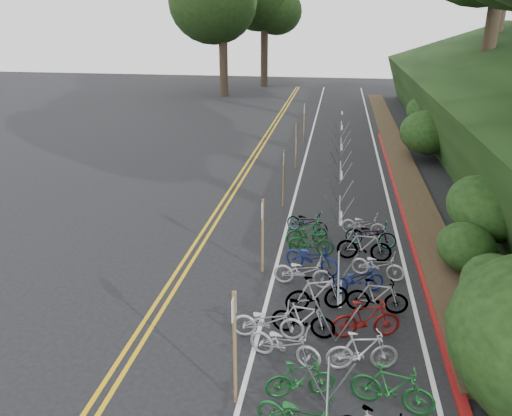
{
  "coord_description": "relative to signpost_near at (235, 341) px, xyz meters",
  "views": [
    {
      "loc": [
        2.71,
        -9.22,
        7.77
      ],
      "look_at": [
        0.02,
        7.28,
        1.3
      ],
      "focal_mm": 35.0,
      "sensor_mm": 36.0,
      "label": 1
    }
  ],
  "objects": [
    {
      "name": "road_markings",
      "position": [
        -0.27,
        10.98,
        -1.54
      ],
      "size": [
        7.47,
        80.0,
        0.01
      ],
      "color": "gold",
      "rests_on": "ground"
    },
    {
      "name": "bike_valet",
      "position": [
        2.1,
        3.83,
        -1.06
      ],
      "size": [
        3.53,
        13.13,
        1.1
      ],
      "color": "slate",
      "rests_on": "ground"
    },
    {
      "name": "bike_racks_rest",
      "position": [
        2.09,
        13.88,
        -0.69
      ],
      "size": [
        1.14,
        23.0,
        1.17
      ],
      "color": "gray",
      "rests_on": "ground"
    },
    {
      "name": "red_curb",
      "position": [
        4.79,
        12.88,
        -1.49
      ],
      "size": [
        0.25,
        28.0,
        0.1
      ],
      "primitive_type": "cube",
      "color": "maroon",
      "rests_on": "ground"
    },
    {
      "name": "signpost_near",
      "position": [
        0.0,
        0.0,
        0.0
      ],
      "size": [
        0.08,
        0.4,
        2.71
      ],
      "color": "brown",
      "rests_on": "ground"
    },
    {
      "name": "signposts_rest",
      "position": [
        -0.31,
        14.88,
        -0.11
      ],
      "size": [
        0.08,
        18.4,
        2.5
      ],
      "color": "brown",
      "rests_on": "ground"
    },
    {
      "name": "ground",
      "position": [
        -0.91,
        0.88,
        -1.54
      ],
      "size": [
        120.0,
        120.0,
        0.0
      ],
      "primitive_type": "plane",
      "color": "black",
      "rests_on": "ground"
    },
    {
      "name": "bike_front",
      "position": [
        0.37,
        2.39,
        -1.06
      ],
      "size": [
        0.71,
        1.88,
        0.97
      ],
      "primitive_type": "imported",
      "rotation": [
        0.0,
        0.0,
        1.61
      ],
      "color": "#9E9EA3",
      "rests_on": "ground"
    }
  ]
}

